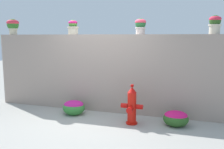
{
  "coord_description": "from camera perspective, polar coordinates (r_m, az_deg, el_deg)",
  "views": [
    {
      "loc": [
        2.07,
        -4.88,
        1.86
      ],
      "look_at": [
        0.27,
        0.81,
        0.95
      ],
      "focal_mm": 40.32,
      "sensor_mm": 36.0,
      "label": 1
    }
  ],
  "objects": [
    {
      "name": "ground_plane",
      "position": [
        5.62,
        -5.23,
        -10.74
      ],
      "size": [
        24.0,
        24.0,
        0.0
      ],
      "primitive_type": "plane",
      "color": "#9A9891"
    },
    {
      "name": "stone_wall",
      "position": [
        6.31,
        -1.81,
        0.37
      ],
      "size": [
        5.84,
        0.37,
        1.91
      ],
      "primitive_type": "cube",
      "color": "gray",
      "rests_on": "ground"
    },
    {
      "name": "potted_plant_0",
      "position": [
        7.51,
        -21.56,
        10.41
      ],
      "size": [
        0.33,
        0.33,
        0.43
      ],
      "color": "beige",
      "rests_on": "stone_wall"
    },
    {
      "name": "potted_plant_1",
      "position": [
        6.57,
        -8.83,
        10.67
      ],
      "size": [
        0.29,
        0.29,
        0.37
      ],
      "color": "beige",
      "rests_on": "stone_wall"
    },
    {
      "name": "potted_plant_2",
      "position": [
        6.03,
        6.49,
        11.1
      ],
      "size": [
        0.26,
        0.26,
        0.37
      ],
      "color": "beige",
      "rests_on": "stone_wall"
    },
    {
      "name": "potted_plant_3",
      "position": [
        5.93,
        22.31,
        10.71
      ],
      "size": [
        0.27,
        0.27,
        0.4
      ],
      "color": "beige",
      "rests_on": "stone_wall"
    },
    {
      "name": "fire_hydrant",
      "position": [
        5.41,
        4.49,
        -7.22
      ],
      "size": [
        0.47,
        0.38,
        0.86
      ],
      "color": "red",
      "rests_on": "ground"
    },
    {
      "name": "flower_bush_left",
      "position": [
        5.51,
        14.27,
        -9.49
      ],
      "size": [
        0.53,
        0.48,
        0.33
      ],
      "color": "#2B5521",
      "rests_on": "ground"
    },
    {
      "name": "flower_bush_right",
      "position": [
        6.16,
        -8.66,
        -7.26
      ],
      "size": [
        0.53,
        0.48,
        0.36
      ],
      "color": "#348035",
      "rests_on": "ground"
    }
  ]
}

